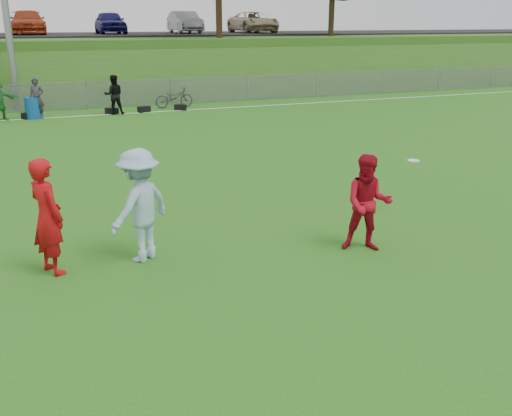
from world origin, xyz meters
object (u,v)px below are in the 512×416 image
player_red_center (368,203)px  player_blue (140,206)px  player_red_left (47,217)px  recycling_bin (32,108)px  bicycle (174,97)px  frisbee (413,161)px

player_red_center → player_blue: size_ratio=0.90×
player_red_left → player_red_center: player_red_left is taller
player_red_center → recycling_bin: player_red_center is taller
recycling_bin → bicycle: bearing=8.7°
player_red_left → bicycle: size_ratio=1.06×
frisbee → recycling_bin: size_ratio=0.27×
player_blue → bicycle: size_ratio=1.07×
player_red_center → player_blue: 3.95m
player_red_left → bicycle: (6.37, 17.50, -0.48)m
recycling_bin → bicycle: 6.38m
frisbee → player_red_center: bearing=-144.8°
frisbee → bicycle: bearing=92.9°
player_blue → bicycle: bearing=-142.3°
player_red_left → player_blue: bearing=-118.6°
recycling_bin → frisbee: bearing=-66.2°
player_red_left → frisbee: bearing=-115.4°
player_blue → player_red_center: bearing=128.0°
frisbee → bicycle: 17.23m
frisbee → recycling_bin: (-7.16, 16.23, -0.72)m
frisbee → recycling_bin: frisbee is taller
player_red_center → frisbee: player_red_center is taller
player_red_left → recycling_bin: (0.06, 16.53, -0.51)m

